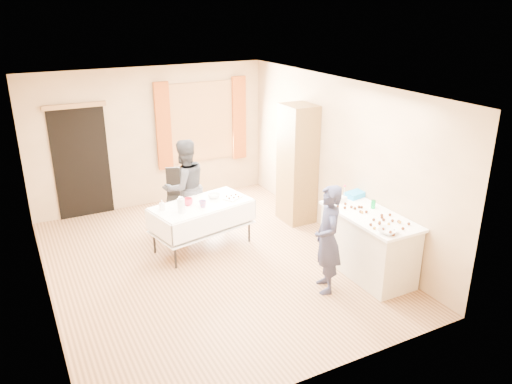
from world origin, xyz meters
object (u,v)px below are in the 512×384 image
cabinet (297,164)px  counter (368,244)px  party_table (202,221)px  woman (185,187)px  chair (179,207)px  girl (328,239)px

cabinet → counter: 2.16m
counter → party_table: size_ratio=0.89×
cabinet → woman: (-1.92, 0.41, -0.23)m
counter → chair: bearing=121.7°
party_table → girl: 2.20m
cabinet → chair: bearing=156.1°
party_table → girl: bearing=-74.3°
counter → girl: 0.84m
cabinet → woman: cabinet is taller
chair → woman: woman is taller
counter → party_table: (-1.79, 1.83, -0.01)m
counter → cabinet: bearing=87.2°
counter → chair: chair is taller
cabinet → counter: cabinet is taller
party_table → counter: bearing=-57.6°
party_table → chair: (-0.01, 1.09, -0.15)m
cabinet → girl: cabinet is taller
counter → woman: size_ratio=0.92×
cabinet → party_table: (-1.89, -0.25, -0.59)m
counter → chair: (-1.80, 2.92, -0.16)m
girl → woman: bearing=-137.8°
cabinet → counter: size_ratio=1.40×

